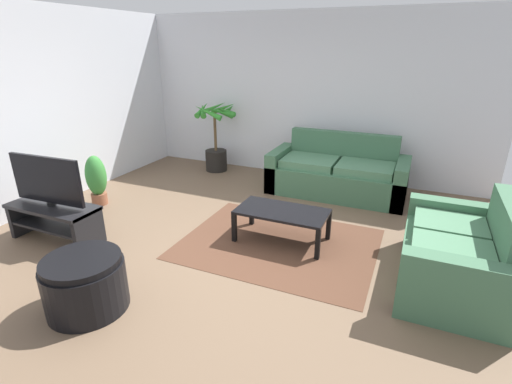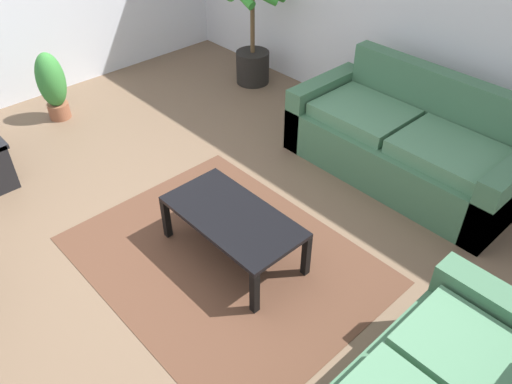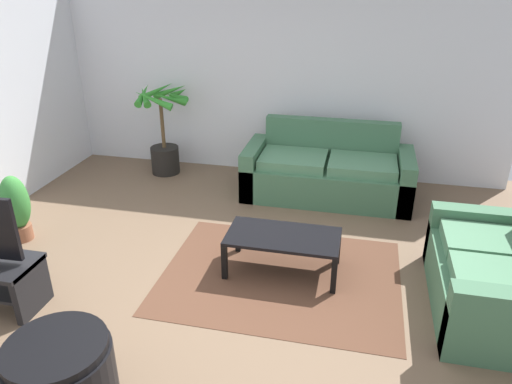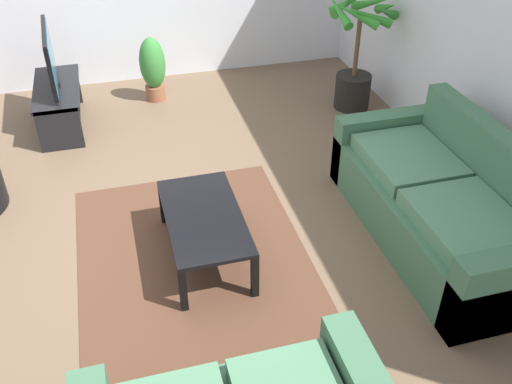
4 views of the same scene
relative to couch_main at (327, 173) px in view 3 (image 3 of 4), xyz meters
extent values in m
plane|color=brown|center=(-0.72, -2.28, -0.30)|extent=(6.60, 6.60, 0.00)
cube|color=silver|center=(-0.72, 0.72, 1.05)|extent=(6.00, 0.06, 2.70)
cube|color=#3F6B4C|center=(0.00, -0.03, -0.09)|extent=(2.05, 0.90, 0.42)
cube|color=#3F6B4C|center=(0.00, 0.34, 0.36)|extent=(1.69, 0.16, 0.48)
cube|color=#3F6B4C|center=(-0.93, -0.03, 0.01)|extent=(0.18, 0.90, 0.62)
cube|color=#3F6B4C|center=(0.93, -0.03, 0.01)|extent=(0.18, 0.90, 0.62)
cube|color=#4F7F5D|center=(-0.42, -0.08, 0.18)|extent=(0.80, 0.66, 0.12)
cube|color=#4F7F5D|center=(0.42, -0.08, 0.18)|extent=(0.80, 0.66, 0.12)
cube|color=#3F6B4C|center=(1.53, -1.97, -0.09)|extent=(0.90, 1.48, 0.42)
cube|color=#3F6B4C|center=(1.53, -2.62, 0.01)|extent=(0.90, 0.18, 0.62)
cube|color=#3F6B4C|center=(1.53, -1.32, 0.01)|extent=(0.90, 0.18, 0.62)
cube|color=#4F7F5D|center=(1.48, -2.25, 0.18)|extent=(0.66, 0.52, 0.12)
cube|color=#4F7F5D|center=(1.48, -1.69, 0.18)|extent=(0.66, 0.52, 0.12)
cube|color=black|center=(-2.18, -2.84, -0.08)|extent=(0.06, 0.41, 0.44)
cube|color=black|center=(-0.25, -1.80, 0.07)|extent=(1.05, 0.55, 0.03)
cube|color=black|center=(-0.75, -2.04, -0.12)|extent=(0.05, 0.05, 0.36)
cube|color=black|center=(0.25, -2.04, -0.12)|extent=(0.05, 0.05, 0.36)
cube|color=black|center=(-0.75, -1.55, -0.12)|extent=(0.05, 0.05, 0.36)
cube|color=black|center=(0.25, -1.55, -0.12)|extent=(0.05, 0.05, 0.36)
cube|color=#513323|center=(-0.25, -1.90, -0.30)|extent=(2.20, 1.70, 0.01)
cylinder|color=black|center=(-2.28, 0.27, -0.11)|extent=(0.39, 0.39, 0.38)
cylinder|color=brown|center=(-2.28, 0.27, 0.41)|extent=(0.05, 0.05, 0.68)
cone|color=#318C2C|center=(-2.04, 0.23, 0.80)|extent=(0.17, 0.51, 0.27)
cone|color=#318C2C|center=(-2.09, 0.45, 0.80)|extent=(0.44, 0.46, 0.29)
cone|color=#318C2C|center=(-2.24, 0.53, 0.80)|extent=(0.54, 0.18, 0.28)
cone|color=#318C2C|center=(-2.43, 0.47, 0.80)|extent=(0.46, 0.37, 0.27)
cone|color=#318C2C|center=(-2.52, 0.25, 0.80)|extent=(0.14, 0.48, 0.26)
cone|color=#318C2C|center=(-2.45, 0.15, 0.80)|extent=(0.31, 0.40, 0.24)
cone|color=#318C2C|center=(-2.27, 0.01, 0.80)|extent=(0.51, 0.14, 0.28)
cone|color=#318C2C|center=(-2.09, 0.13, 0.80)|extent=(0.36, 0.46, 0.27)
cylinder|color=brown|center=(-3.06, -1.82, -0.22)|extent=(0.22, 0.22, 0.17)
ellipsoid|color=#378036|center=(-3.06, -1.82, 0.13)|extent=(0.29, 0.29, 0.59)
cylinder|color=black|center=(-1.38, -3.64, -0.08)|extent=(0.69, 0.69, 0.44)
cylinder|color=black|center=(-1.38, -3.64, 0.16)|extent=(0.65, 0.65, 0.06)
camera|label=1|loc=(1.08, -5.57, 1.87)|focal=26.56mm
camera|label=2|loc=(1.85, -3.51, 2.44)|focal=35.42mm
camera|label=3|loc=(0.36, -5.64, 2.32)|focal=33.87mm
camera|label=4|loc=(2.97, -2.29, 2.57)|focal=39.62mm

